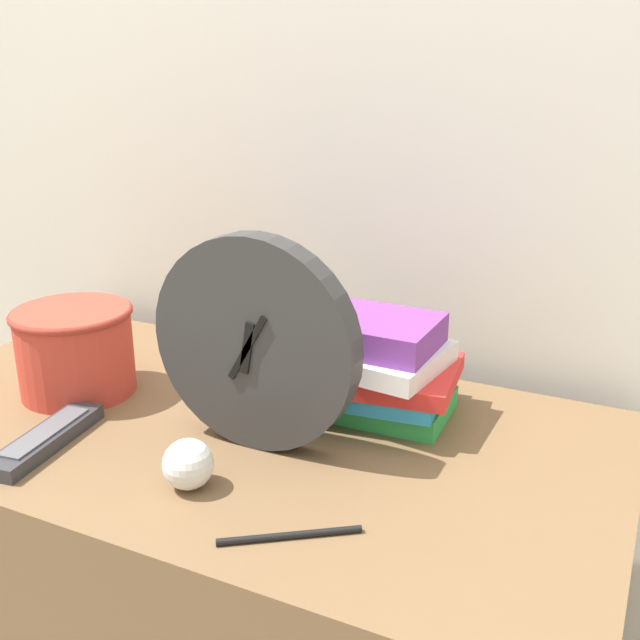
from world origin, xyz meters
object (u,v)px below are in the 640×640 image
(book_stack, at_px, (373,365))
(crumpled_paper_ball, at_px, (188,464))
(tv_remote, at_px, (46,439))
(basket, at_px, (75,347))
(desk_clock, at_px, (254,344))
(pen, at_px, (290,535))

(book_stack, bearing_deg, crumpled_paper_ball, -113.21)
(tv_remote, distance_m, crumpled_paper_ball, 0.23)
(basket, bearing_deg, desk_clock, -4.26)
(book_stack, height_order, basket, book_stack)
(desk_clock, bearing_deg, book_stack, 56.57)
(pen, bearing_deg, desk_clock, 129.48)
(desk_clock, bearing_deg, tv_remote, -152.82)
(tv_remote, bearing_deg, desk_clock, 27.18)
(desk_clock, distance_m, basket, 0.34)
(desk_clock, relative_size, pen, 2.14)
(basket, relative_size, tv_remote, 0.91)
(tv_remote, bearing_deg, book_stack, 38.81)
(tv_remote, bearing_deg, crumpled_paper_ball, -0.15)
(book_stack, distance_m, crumpled_paper_ball, 0.31)
(basket, bearing_deg, book_stack, 16.63)
(desk_clock, relative_size, basket, 1.58)
(crumpled_paper_ball, xyz_separation_m, pen, (0.16, -0.04, -0.03))
(desk_clock, relative_size, tv_remote, 1.44)
(tv_remote, distance_m, pen, 0.39)
(pen, bearing_deg, crumpled_paper_ball, 166.22)
(book_stack, distance_m, tv_remote, 0.46)
(desk_clock, distance_m, pen, 0.26)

